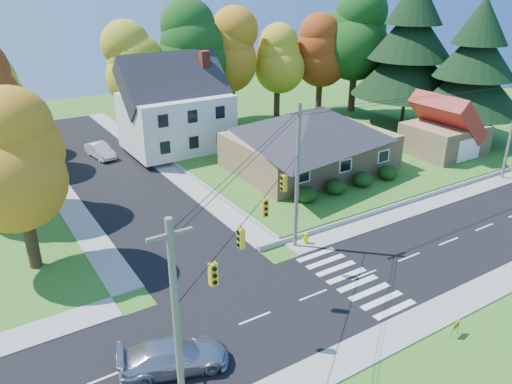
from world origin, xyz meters
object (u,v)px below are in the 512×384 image
at_px(ranch_house, 310,139).
at_px(white_car, 100,151).
at_px(fire_hydrant, 306,238).
at_px(silver_sedan, 174,356).

height_order(ranch_house, white_car, ranch_house).
relative_size(white_car, fire_hydrant, 4.93).
xyz_separation_m(silver_sedan, white_car, (5.75, 31.66, -0.01)).
xyz_separation_m(ranch_house, silver_sedan, (-21.20, -17.18, -2.50)).
xyz_separation_m(ranch_house, fire_hydrant, (-8.67, -10.94, -2.84)).
bearing_deg(fire_hydrant, white_car, 104.91).
bearing_deg(fire_hydrant, silver_sedan, -153.52).
height_order(silver_sedan, white_car, silver_sedan).
bearing_deg(fire_hydrant, ranch_house, 51.59).
bearing_deg(silver_sedan, white_car, 6.93).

